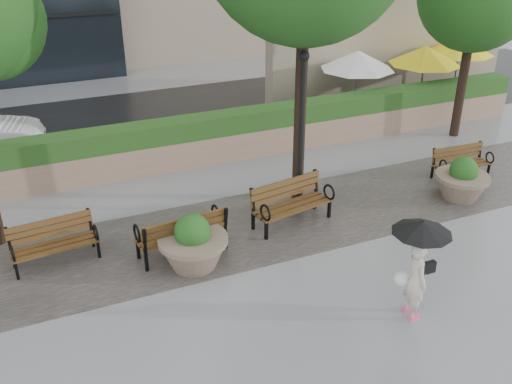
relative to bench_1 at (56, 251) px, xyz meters
name	(u,v)px	position (x,y,z in m)	size (l,w,h in m)	color
ground	(274,313)	(3.40, -3.27, -0.27)	(100.00, 100.00, 0.00)	gray
cobble_strip	(217,234)	(3.40, -0.27, -0.27)	(28.00, 3.20, 0.01)	#383330
hedge_wall	(166,145)	(3.40, 3.73, 0.39)	(24.00, 0.80, 1.35)	tan
cafe_wall	(392,45)	(12.90, 6.73, 1.73)	(10.00, 0.60, 4.00)	tan
cafe_hedge	(413,104)	(12.40, 4.53, 0.18)	(8.00, 0.50, 0.90)	#214918
asphalt_street	(136,123)	(3.40, 7.73, -0.27)	(40.00, 7.00, 0.00)	black
bench_1	(56,251)	(0.00, 0.00, 0.00)	(1.76, 0.84, 0.91)	brown
bench_2	(182,242)	(2.48, -0.73, 0.03)	(1.92, 0.91, 1.00)	brown
bench_3	(292,212)	(5.16, -0.49, 0.03)	(1.99, 1.07, 1.01)	brown
bench_4	(461,169)	(10.47, -0.08, -0.02)	(1.61, 0.72, 0.84)	brown
planter_left	(193,247)	(2.55, -1.26, 0.19)	(1.41, 1.41, 1.18)	#7F6B56
planter_right	(462,182)	(9.62, -1.03, 0.16)	(1.32, 1.32, 1.11)	#7F6B56
lamppost	(301,145)	(5.60, 0.01, 1.42)	(0.28, 0.28, 3.86)	black
patio_umb_white	(358,61)	(10.44, 5.22, 1.72)	(2.50, 2.50, 2.30)	black
patio_umb_yellow_a	(425,56)	(12.95, 4.89, 1.72)	(2.50, 2.50, 2.30)	black
patio_umb_yellow_b	(460,46)	(15.12, 5.63, 1.72)	(2.50, 2.50, 2.30)	black
pedestrian	(418,260)	(5.65, -4.27, 0.88)	(1.03, 1.03, 1.90)	beige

